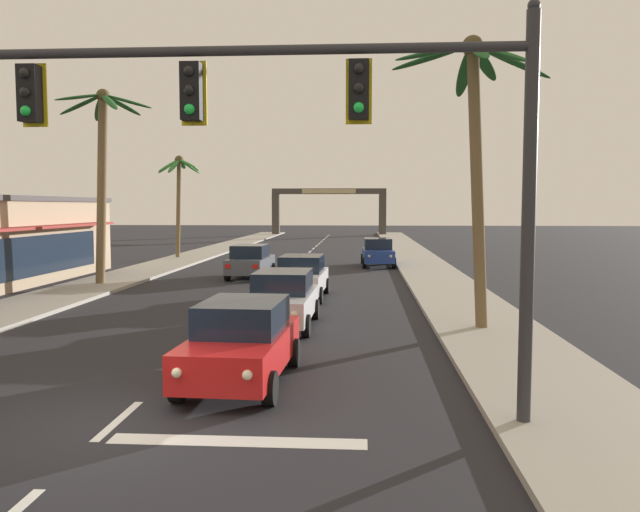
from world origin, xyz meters
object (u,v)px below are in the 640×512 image
sedan_parked_nearest_kerb (378,252)px  palm_right_second (475,118)px  sedan_lead_at_stop_bar (242,341)px  palm_left_third (179,180)px  town_gateway_arch (329,205)px  traffic_signal_mast (296,123)px  sedan_oncoming_far (251,261)px  sedan_fifth_in_queue (302,277)px  sedan_third_in_queue (283,299)px  palm_left_second (102,156)px

sedan_parked_nearest_kerb → palm_right_second: 20.87m
sedan_lead_at_stop_bar → palm_left_third: size_ratio=0.64×
palm_left_third → town_gateway_arch: palm_left_third is taller
traffic_signal_mast → sedan_oncoming_far: bearing=101.9°
sedan_parked_nearest_kerb → palm_right_second: size_ratio=0.54×
traffic_signal_mast → palm_right_second: size_ratio=1.31×
town_gateway_arch → sedan_fifth_in_queue: bearing=-88.2°
sedan_lead_at_stop_bar → sedan_third_in_queue: (0.09, 6.03, 0.00)m
traffic_signal_mast → town_gateway_arch: (-3.03, 69.41, -1.12)m
sedan_third_in_queue → sedan_oncoming_far: (-3.24, 12.95, 0.00)m
palm_left_third → town_gateway_arch: 37.89m
sedan_lead_at_stop_bar → palm_right_second: 9.56m
palm_left_second → palm_right_second: size_ratio=1.05×
traffic_signal_mast → palm_right_second: bearing=62.5°
traffic_signal_mast → sedan_lead_at_stop_bar: traffic_signal_mast is taller
sedan_third_in_queue → palm_left_third: 26.42m
sedan_third_in_queue → sedan_parked_nearest_kerb: size_ratio=1.00×
traffic_signal_mast → sedan_parked_nearest_kerb: 28.58m
palm_left_second → sedan_oncoming_far: bearing=32.2°
palm_left_third → sedan_fifth_in_queue: bearing=-60.7°
sedan_oncoming_far → palm_left_third: palm_left_third is taller
palm_right_second → town_gateway_arch: (-7.26, 61.27, -2.28)m
sedan_third_in_queue → town_gateway_arch: 61.03m
palm_left_third → traffic_signal_mast: bearing=-70.7°
sedan_oncoming_far → town_gateway_arch: size_ratio=0.31×
sedan_third_in_queue → palm_left_third: palm_left_third is taller
traffic_signal_mast → town_gateway_arch: size_ratio=0.77×
palm_left_second → palm_right_second: (14.75, -9.53, 0.25)m
sedan_third_in_queue → sedan_oncoming_far: size_ratio=1.00×
sedan_parked_nearest_kerb → palm_left_third: 14.79m
sedan_third_in_queue → sedan_oncoming_far: bearing=104.1°
sedan_lead_at_stop_bar → sedan_oncoming_far: same height
sedan_oncoming_far → palm_left_second: (-5.99, -3.76, 5.01)m
palm_right_second → sedan_oncoming_far: bearing=123.4°
palm_right_second → traffic_signal_mast: bearing=-117.5°
sedan_fifth_in_queue → sedan_oncoming_far: same height
sedan_parked_nearest_kerb → sedan_fifth_in_queue: bearing=-103.7°
sedan_fifth_in_queue → palm_right_second: bearing=-49.1°
sedan_parked_nearest_kerb → palm_left_second: (-12.57, -10.55, 5.01)m
sedan_oncoming_far → palm_right_second: palm_right_second is taller
traffic_signal_mast → sedan_third_in_queue: (-1.29, 8.47, -4.10)m
sedan_parked_nearest_kerb → palm_left_third: palm_left_third is taller
town_gateway_arch → palm_right_second: bearing=-83.2°
sedan_fifth_in_queue → palm_right_second: 9.93m
palm_left_second → palm_left_third: 14.85m
sedan_fifth_in_queue → town_gateway_arch: town_gateway_arch is taller
traffic_signal_mast → palm_left_third: size_ratio=1.55×
sedan_third_in_queue → sedan_oncoming_far: 13.35m
town_gateway_arch → sedan_parked_nearest_kerb: bearing=-83.0°
palm_right_second → town_gateway_arch: size_ratio=0.59×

